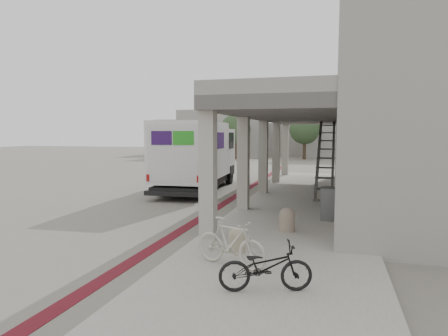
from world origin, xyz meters
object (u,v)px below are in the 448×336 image
(fedex_truck, at_px, (197,154))
(utility_cabinet, at_px, (328,203))
(bench, at_px, (335,203))
(bicycle_black, at_px, (265,267))
(bicycle_cream, at_px, (231,242))

(fedex_truck, height_order, utility_cabinet, fedex_truck)
(bench, distance_m, bicycle_black, 7.47)
(fedex_truck, height_order, bicycle_black, fedex_truck)
(fedex_truck, xyz_separation_m, bench, (6.49, -4.49, -1.33))
(bicycle_black, bearing_deg, utility_cabinet, -26.24)
(fedex_truck, xyz_separation_m, utility_cabinet, (6.29, -5.79, -1.14))
(bicycle_cream, bearing_deg, bicycle_black, -120.21)
(bench, bearing_deg, utility_cabinet, -95.28)
(utility_cabinet, bearing_deg, bench, 78.56)
(utility_cabinet, bearing_deg, bicycle_black, -101.15)
(fedex_truck, bearing_deg, utility_cabinet, -46.16)
(bench, xyz_separation_m, bicycle_cream, (-1.98, -6.33, 0.19))
(utility_cabinet, relative_size, bicycle_cream, 0.61)
(fedex_truck, relative_size, bench, 4.33)
(fedex_truck, distance_m, utility_cabinet, 8.63)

